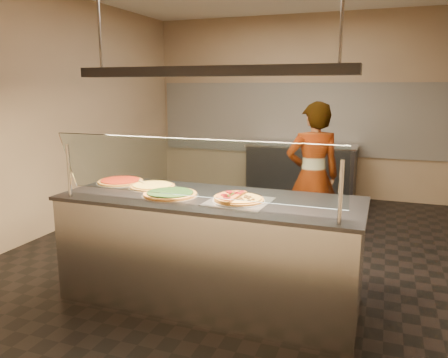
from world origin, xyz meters
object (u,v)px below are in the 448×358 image
(half_pizza_pepperoni, at_px, (228,197))
(pizza_tomato, at_px, (121,181))
(pizza_spinach, at_px, (170,194))
(serving_counter, at_px, (210,249))
(pizza_cheese, at_px, (153,186))
(pizza_spatula, at_px, (148,182))
(sneeze_guard, at_px, (192,169))
(perforated_tray, at_px, (239,201))
(half_pizza_sausage, at_px, (250,200))
(heat_lamp_housing, at_px, (209,71))
(worker, at_px, (313,176))
(prep_table, at_px, (302,172))

(half_pizza_pepperoni, height_order, pizza_tomato, half_pizza_pepperoni)
(pizza_spinach, height_order, pizza_tomato, pizza_spinach)
(serving_counter, relative_size, pizza_cheese, 5.85)
(serving_counter, relative_size, pizza_spatula, 8.82)
(sneeze_guard, xyz_separation_m, perforated_tray, (0.28, 0.27, -0.29))
(half_pizza_pepperoni, bearing_deg, half_pizza_sausage, -0.87)
(perforated_tray, bearing_deg, pizza_spatula, 164.89)
(perforated_tray, relative_size, half_pizza_sausage, 1.24)
(half_pizza_pepperoni, bearing_deg, perforated_tray, -0.51)
(half_pizza_pepperoni, bearing_deg, serving_counter, 158.96)
(sneeze_guard, height_order, pizza_spinach, sneeze_guard)
(perforated_tray, bearing_deg, half_pizza_pepperoni, 179.49)
(pizza_cheese, distance_m, heat_lamp_housing, 1.19)
(half_pizza_sausage, bearing_deg, pizza_tomato, 168.11)
(serving_counter, bearing_deg, pizza_spatula, 164.62)
(serving_counter, bearing_deg, heat_lamp_housing, 0.00)
(pizza_tomato, xyz_separation_m, worker, (1.61, 1.38, -0.11))
(sneeze_guard, relative_size, worker, 1.36)
(perforated_tray, bearing_deg, half_pizza_sausage, -1.22)
(pizza_spatula, relative_size, heat_lamp_housing, 0.12)
(half_pizza_pepperoni, height_order, prep_table, half_pizza_pepperoni)
(sneeze_guard, xyz_separation_m, worker, (0.60, 1.95, -0.39))
(half_pizza_pepperoni, distance_m, heat_lamp_housing, 1.00)
(half_pizza_sausage, height_order, pizza_spatula, half_pizza_sausage)
(serving_counter, bearing_deg, pizza_tomato, 167.83)
(half_pizza_pepperoni, height_order, pizza_spinach, half_pizza_pepperoni)
(half_pizza_pepperoni, xyz_separation_m, pizza_spinach, (-0.51, -0.01, -0.02))
(half_pizza_pepperoni, xyz_separation_m, worker, (0.42, 1.67, -0.13))
(heat_lamp_housing, bearing_deg, half_pizza_sausage, -11.13)
(sneeze_guard, bearing_deg, half_pizza_pepperoni, 55.90)
(sneeze_guard, xyz_separation_m, pizza_spatula, (-0.70, 0.54, -0.27))
(half_pizza_pepperoni, relative_size, pizza_cheese, 0.94)
(serving_counter, distance_m, half_pizza_pepperoni, 0.54)
(pizza_spinach, distance_m, prep_table, 3.86)
(pizza_spatula, bearing_deg, half_pizza_pepperoni, -16.59)
(serving_counter, distance_m, pizza_spinach, 0.59)
(serving_counter, height_order, heat_lamp_housing, heat_lamp_housing)
(pizza_spinach, bearing_deg, serving_counter, 14.33)
(sneeze_guard, relative_size, heat_lamp_housing, 0.99)
(pizza_tomato, height_order, worker, worker)
(half_pizza_sausage, xyz_separation_m, pizza_tomato, (-1.39, 0.29, -0.01))
(serving_counter, xyz_separation_m, prep_table, (0.10, 3.72, 0.00))
(pizza_tomato, height_order, heat_lamp_housing, heat_lamp_housing)
(pizza_spatula, relative_size, prep_table, 0.17)
(serving_counter, relative_size, prep_table, 1.46)
(serving_counter, distance_m, pizza_spatula, 0.88)
(worker, bearing_deg, pizza_cheese, 26.71)
(serving_counter, bearing_deg, perforated_tray, -14.41)
(pizza_spinach, height_order, prep_table, pizza_spinach)
(sneeze_guard, relative_size, prep_table, 1.32)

